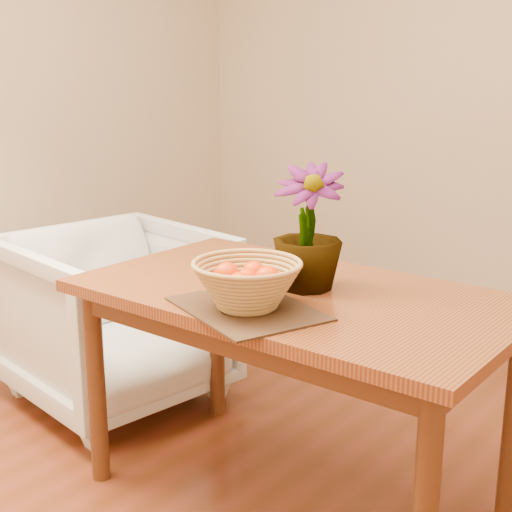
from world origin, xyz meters
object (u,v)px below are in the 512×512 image
Objects in this scene: potted_plant at (308,228)px; wicker_basket at (247,286)px; table at (295,316)px; armchair at (116,309)px.

wicker_basket is at bearing -122.11° from potted_plant.
potted_plant is at bearing 86.21° from wicker_basket.
table is 0.29m from potted_plant.
armchair is (-1.08, 0.13, -0.53)m from potted_plant.
potted_plant is (0.02, 0.28, 0.13)m from wicker_basket.
wicker_basket is 0.81× the size of potted_plant.
wicker_basket is 0.38× the size of armchair.
table is at bearing -147.61° from potted_plant.
armchair is at bearing 171.24° from table.
armchair is at bearing 158.91° from wicker_basket.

